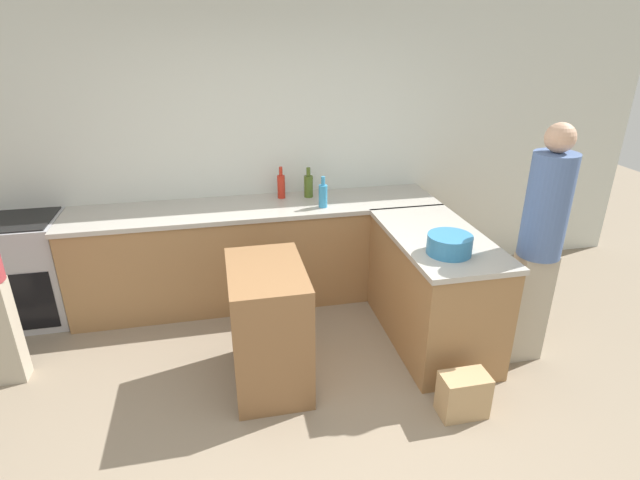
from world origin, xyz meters
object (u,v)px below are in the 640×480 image
object	(u,v)px
mixing_bowl	(449,244)
person_at_peninsula	(541,238)
range_oven	(25,271)
island_table	(268,326)
paper_bag	(463,395)
dish_soap_bottle	(323,195)
olive_oil_bottle	(308,185)
hot_sauce_bottle	(281,186)

from	to	relation	value
mixing_bowl	person_at_peninsula	distance (m)	0.67
range_oven	island_table	size ratio (longest dim) A/B	1.03
island_table	paper_bag	xyz separation A→B (m)	(1.21, -0.62, -0.30)
paper_bag	dish_soap_bottle	bearing A→B (deg)	108.82
dish_soap_bottle	paper_bag	bearing A→B (deg)	-71.18
dish_soap_bottle	person_at_peninsula	bearing A→B (deg)	-42.25
range_oven	olive_oil_bottle	xyz separation A→B (m)	(2.50, 0.12, 0.57)
island_table	paper_bag	distance (m)	1.39
dish_soap_bottle	person_at_peninsula	world-z (taller)	person_at_peninsula
mixing_bowl	dish_soap_bottle	distance (m)	1.31
hot_sauce_bottle	paper_bag	bearing A→B (deg)	-65.99
island_table	mixing_bowl	world-z (taller)	mixing_bowl
dish_soap_bottle	person_at_peninsula	size ratio (longest dim) A/B	0.15
mixing_bowl	paper_bag	size ratio (longest dim) A/B	1.00
range_oven	olive_oil_bottle	distance (m)	2.56
range_oven	olive_oil_bottle	world-z (taller)	olive_oil_bottle
island_table	person_at_peninsula	distance (m)	2.03
mixing_bowl	olive_oil_bottle	size ratio (longest dim) A/B	1.13
mixing_bowl	olive_oil_bottle	xyz separation A→B (m)	(-0.73, 1.44, 0.04)
dish_soap_bottle	mixing_bowl	bearing A→B (deg)	-59.83
olive_oil_bottle	paper_bag	bearing A→B (deg)	-72.00
island_table	dish_soap_bottle	distance (m)	1.38
range_oven	dish_soap_bottle	size ratio (longest dim) A/B	3.37
mixing_bowl	paper_bag	xyz separation A→B (m)	(-0.08, -0.57, -0.84)
dish_soap_bottle	island_table	bearing A→B (deg)	-120.25
island_table	person_at_peninsula	world-z (taller)	person_at_peninsula
range_oven	dish_soap_bottle	xyz separation A→B (m)	(2.57, -0.19, 0.57)
mixing_bowl	dish_soap_bottle	xyz separation A→B (m)	(-0.66, 1.13, 0.04)
mixing_bowl	hot_sauce_bottle	world-z (taller)	hot_sauce_bottle
mixing_bowl	dish_soap_bottle	bearing A→B (deg)	120.17
island_table	dish_soap_bottle	size ratio (longest dim) A/B	3.29
island_table	person_at_peninsula	size ratio (longest dim) A/B	0.50
island_table	olive_oil_bottle	distance (m)	1.60
paper_bag	mixing_bowl	bearing A→B (deg)	82.14
person_at_peninsula	dish_soap_bottle	bearing A→B (deg)	137.75
hot_sauce_bottle	person_at_peninsula	xyz separation A→B (m)	(1.65, -1.53, -0.03)
range_oven	person_at_peninsula	size ratio (longest dim) A/B	0.51
island_table	hot_sauce_bottle	distance (m)	1.55
hot_sauce_bottle	person_at_peninsula	world-z (taller)	person_at_peninsula
range_oven	mixing_bowl	size ratio (longest dim) A/B	2.96
olive_oil_bottle	hot_sauce_bottle	distance (m)	0.25
person_at_peninsula	paper_bag	size ratio (longest dim) A/B	5.78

